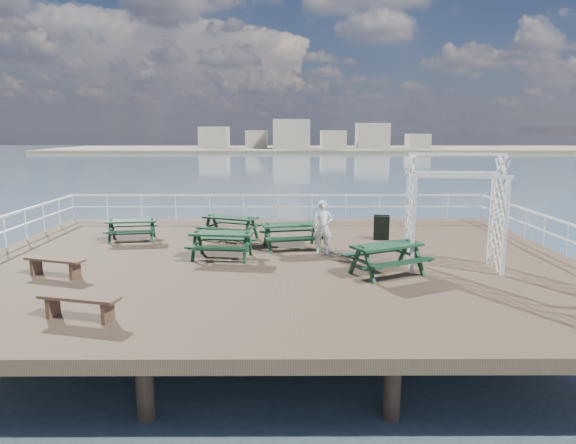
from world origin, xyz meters
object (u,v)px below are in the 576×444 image
(person, at_px, (323,227))
(flat_bench_far, at_px, (79,302))
(picnic_table_d, at_px, (222,240))
(flat_bench_near, at_px, (55,263))
(picnic_table_e, at_px, (387,253))
(picnic_table_a, at_px, (132,226))
(picnic_table_c, at_px, (292,230))
(trellis_arbor, at_px, (454,218))
(picnic_table_b, at_px, (231,223))

(person, bearing_deg, flat_bench_far, -128.69)
(picnic_table_d, xyz_separation_m, flat_bench_near, (-4.19, -1.89, -0.22))
(picnic_table_d, relative_size, flat_bench_far, 1.16)
(flat_bench_near, height_order, flat_bench_far, flat_bench_far)
(picnic_table_e, bearing_deg, picnic_table_a, 124.81)
(picnic_table_c, height_order, trellis_arbor, trellis_arbor)
(picnic_table_b, xyz_separation_m, flat_bench_near, (-4.16, -4.66, -0.23))
(trellis_arbor, bearing_deg, flat_bench_near, -169.90)
(picnic_table_c, relative_size, trellis_arbor, 0.68)
(picnic_table_d, bearing_deg, flat_bench_near, -148.06)
(picnic_table_b, height_order, picnic_table_e, picnic_table_e)
(trellis_arbor, bearing_deg, picnic_table_a, 165.66)
(picnic_table_c, xyz_separation_m, picnic_table_d, (-2.12, -1.31, -0.02))
(flat_bench_far, relative_size, person, 1.05)
(flat_bench_far, height_order, trellis_arbor, trellis_arbor)
(trellis_arbor, bearing_deg, person, 159.42)
(flat_bench_far, xyz_separation_m, trellis_arbor, (8.86, 3.92, 1.06))
(picnic_table_d, height_order, person, person)
(picnic_table_b, xyz_separation_m, picnic_table_d, (0.03, -2.77, -0.01))
(picnic_table_b, bearing_deg, picnic_table_d, -66.74)
(picnic_table_c, distance_m, flat_bench_far, 7.75)
(trellis_arbor, distance_m, person, 3.95)
(picnic_table_a, bearing_deg, person, -25.00)
(picnic_table_e, distance_m, flat_bench_far, 7.65)
(picnic_table_e, bearing_deg, person, 95.97)
(flat_bench_near, xyz_separation_m, flat_bench_far, (1.90, -3.17, 0.01))
(picnic_table_b, relative_size, picnic_table_d, 1.14)
(person, bearing_deg, picnic_table_a, 167.86)
(picnic_table_c, relative_size, picnic_table_d, 1.08)
(picnic_table_a, xyz_separation_m, trellis_arbor, (10.04, -3.74, 0.90))
(picnic_table_b, xyz_separation_m, picnic_table_e, (4.65, -4.55, 0.01))
(picnic_table_c, bearing_deg, picnic_table_b, 134.33)
(picnic_table_a, height_order, flat_bench_far, picnic_table_a)
(picnic_table_b, height_order, picnic_table_c, picnic_table_c)
(picnic_table_a, relative_size, picnic_table_e, 0.77)
(picnic_table_b, distance_m, trellis_arbor, 7.71)
(picnic_table_b, bearing_deg, picnic_table_c, -11.56)
(picnic_table_d, relative_size, picnic_table_e, 0.84)
(picnic_table_d, xyz_separation_m, person, (3.08, 0.62, 0.26))
(picnic_table_e, distance_m, person, 2.87)
(picnic_table_c, distance_m, picnic_table_e, 3.98)
(picnic_table_c, bearing_deg, picnic_table_d, -159.86)
(picnic_table_a, distance_m, picnic_table_e, 9.21)
(picnic_table_a, xyz_separation_m, picnic_table_d, (3.47, -2.60, 0.05))
(flat_bench_near, xyz_separation_m, person, (7.26, 2.51, 0.47))
(picnic_table_c, bearing_deg, person, -47.22)
(picnic_table_d, distance_m, flat_bench_near, 4.60)
(picnic_table_a, xyz_separation_m, person, (6.55, -1.98, 0.31))
(picnic_table_a, relative_size, picnic_table_b, 0.80)
(picnic_table_a, bearing_deg, flat_bench_far, -89.37)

